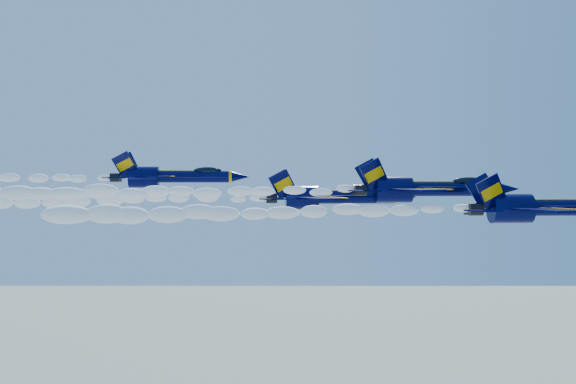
{
  "coord_description": "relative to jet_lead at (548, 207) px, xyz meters",
  "views": [
    {
      "loc": [
        -8.53,
        -79.31,
        155.11
      ],
      "look_at": [
        -2.82,
        -0.15,
        153.15
      ],
      "focal_mm": 45.0,
      "sensor_mm": 36.0,
      "label": 1
    }
  ],
  "objects": [
    {
      "name": "jet_lead",
      "position": [
        0.0,
        0.0,
        0.0
      ],
      "size": [
        18.71,
        15.35,
        6.95
      ],
      "color": "#000231"
    },
    {
      "name": "jet_fourth",
      "position": [
        -38.66,
        22.62,
        2.99
      ],
      "size": [
        17.33,
        14.22,
        6.44
      ],
      "color": "#000231"
    },
    {
      "name": "smoke_trail_jet_third",
      "position": [
        -47.04,
        12.51,
        0.32
      ],
      "size": [
        39.91,
        1.78,
        1.61
      ],
      "primitive_type": "ellipsoid",
      "color": "white"
    },
    {
      "name": "jet_third",
      "position": [
        -19.71,
        12.51,
        0.69
      ],
      "size": [
        17.26,
        14.15,
        6.41
      ],
      "color": "#000231"
    },
    {
      "name": "smoke_trail_jet_second",
      "position": [
        -38.05,
        6.4,
        1.35
      ],
      "size": [
        39.91,
        1.85,
        1.67
      ],
      "primitive_type": "ellipsoid",
      "color": "white"
    },
    {
      "name": "jet_second",
      "position": [
        -10.43,
        6.4,
        1.73
      ],
      "size": [
        17.93,
        14.71,
        6.66
      ],
      "color": "#000231"
    },
    {
      "name": "smoke_trail_jet_lead",
      "position": [
        -27.95,
        0.0,
        -0.39
      ],
      "size": [
        39.91,
        1.94,
        1.74
      ],
      "primitive_type": "ellipsoid",
      "color": "white"
    }
  ]
}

